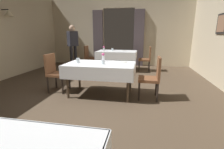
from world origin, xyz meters
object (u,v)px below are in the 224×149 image
(chair_far_right, at_px, (147,58))
(plate_far_c, at_px, (124,51))
(plate_mid_d, at_px, (123,62))
(dining_table_far, at_px, (117,53))
(glass_mid_c, at_px, (103,62))
(dining_table_mid, at_px, (100,67))
(glass_mid_b, at_px, (78,61))
(glass_far_b, at_px, (112,49))
(chair_mid_right, at_px, (153,76))
(flower_vase_far, at_px, (104,48))
(chair_mid_left, at_px, (55,71))
(flower_vase_mid, at_px, (103,57))
(chair_far_left, at_px, (89,56))
(person_waiter_by_doorway, at_px, (73,44))

(chair_far_right, bearing_deg, plate_far_c, 171.70)
(chair_far_right, xyz_separation_m, plate_mid_d, (-0.60, -2.59, 0.24))
(dining_table_far, bearing_deg, plate_far_c, 27.76)
(plate_far_c, bearing_deg, glass_mid_c, -92.14)
(dining_table_mid, height_order, glass_mid_b, glass_mid_b)
(plate_mid_d, relative_size, glass_far_b, 1.92)
(glass_mid_c, height_order, glass_far_b, same)
(chair_mid_right, relative_size, flower_vase_far, 5.07)
(chair_mid_left, distance_m, glass_mid_c, 1.29)
(chair_mid_left, distance_m, plate_far_c, 3.21)
(glass_mid_c, distance_m, glass_far_b, 2.99)
(chair_mid_left, relative_size, glass_mid_c, 9.35)
(dining_table_far, xyz_separation_m, chair_mid_right, (1.24, -2.80, -0.14))
(plate_mid_d, distance_m, glass_far_b, 2.76)
(chair_far_right, bearing_deg, flower_vase_far, -178.35)
(dining_table_mid, xyz_separation_m, flower_vase_mid, (0.01, 0.25, 0.21))
(dining_table_mid, distance_m, plate_far_c, 2.94)
(chair_far_left, bearing_deg, person_waiter_by_doorway, -132.20)
(plate_mid_d, height_order, glass_far_b, glass_far_b)
(chair_mid_right, height_order, glass_mid_c, chair_mid_right)
(glass_mid_b, xyz_separation_m, plate_mid_d, (1.01, 0.26, -0.05))
(flower_vase_far, bearing_deg, dining_table_mid, -78.10)
(flower_vase_far, bearing_deg, glass_mid_c, -76.82)
(dining_table_mid, bearing_deg, person_waiter_by_doorway, 125.68)
(chair_mid_right, bearing_deg, glass_far_b, 116.31)
(flower_vase_far, xyz_separation_m, glass_far_b, (0.32, 0.12, -0.05))
(glass_mid_c, relative_size, glass_far_b, 1.00)
(flower_vase_mid, height_order, flower_vase_far, flower_vase_mid)
(chair_far_right, distance_m, glass_far_b, 1.38)
(chair_far_right, bearing_deg, flower_vase_mid, -113.00)
(glass_mid_b, bearing_deg, dining_table_mid, 4.82)
(chair_mid_right, height_order, flower_vase_mid, flower_vase_mid)
(flower_vase_far, distance_m, person_waiter_by_doorway, 1.19)
(chair_mid_left, height_order, chair_far_left, same)
(chair_mid_right, height_order, chair_mid_left, same)
(glass_mid_c, height_order, flower_vase_far, flower_vase_far)
(flower_vase_far, height_order, person_waiter_by_doorway, person_waiter_by_doorway)
(chair_mid_left, distance_m, glass_far_b, 2.99)
(glass_far_b, height_order, person_waiter_by_doorway, person_waiter_by_doorway)
(person_waiter_by_doorway, bearing_deg, glass_far_b, 20.26)
(plate_mid_d, bearing_deg, flower_vase_far, 112.87)
(flower_vase_far, relative_size, glass_far_b, 1.85)
(chair_mid_right, height_order, chair_far_right, same)
(chair_far_right, xyz_separation_m, flower_vase_mid, (-1.08, -2.55, 0.35))
(chair_mid_right, xyz_separation_m, flower_vase_mid, (-1.16, 0.26, 0.35))
(dining_table_far, distance_m, glass_far_b, 0.25)
(glass_far_b, relative_size, person_waiter_by_doorway, 0.06)
(chair_far_right, bearing_deg, glass_mid_b, -119.44)
(chair_mid_left, bearing_deg, dining_table_mid, -2.22)
(chair_mid_left, xyz_separation_m, chair_far_left, (-0.06, 2.81, 0.00))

